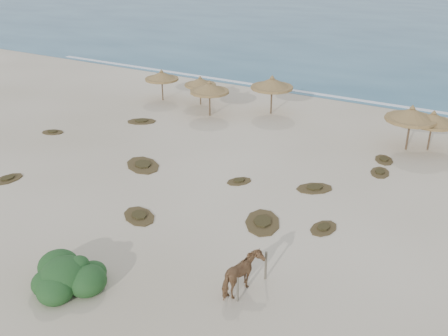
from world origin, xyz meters
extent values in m
plane|color=#F4E4C8|center=(0.00, 0.00, 0.00)|extent=(160.00, 160.00, 0.00)
cube|color=#275675|center=(0.00, 75.00, 0.00)|extent=(200.00, 100.00, 0.01)
cube|color=white|center=(0.00, 26.00, 0.00)|extent=(70.00, 0.60, 0.01)
cylinder|color=brown|center=(-14.29, 17.43, 1.03)|extent=(0.12, 0.12, 2.06)
cylinder|color=#9C7547|center=(-14.29, 17.43, 1.88)|extent=(3.30, 3.30, 0.18)
cone|color=#9C7547|center=(-14.29, 17.43, 2.20)|extent=(3.19, 3.19, 0.73)
cone|color=#9C7547|center=(-14.29, 17.43, 2.65)|extent=(0.35, 0.35, 0.22)
cylinder|color=brown|center=(-10.66, 17.99, 0.94)|extent=(0.11, 0.11, 1.88)
cylinder|color=#9C7547|center=(-10.66, 17.99, 1.72)|extent=(3.53, 3.53, 0.16)
cone|color=#9C7547|center=(-10.66, 17.99, 2.02)|extent=(3.42, 3.42, 0.67)
cone|color=#9C7547|center=(-10.66, 17.99, 2.42)|extent=(0.32, 0.32, 0.20)
cylinder|color=brown|center=(-8.39, 15.81, 1.10)|extent=(0.13, 0.13, 2.20)
cylinder|color=#9C7547|center=(-8.39, 15.81, 2.01)|extent=(3.58, 3.58, 0.19)
cone|color=#9C7547|center=(-8.39, 15.81, 2.35)|extent=(3.46, 3.46, 0.78)
cone|color=#9C7547|center=(-8.39, 15.81, 2.83)|extent=(0.38, 0.38, 0.23)
cylinder|color=brown|center=(-4.35, 18.82, 1.19)|extent=(0.14, 0.14, 2.39)
cylinder|color=#9C7547|center=(-4.35, 18.82, 2.18)|extent=(4.23, 4.23, 0.20)
cone|color=#9C7547|center=(-4.35, 18.82, 2.56)|extent=(4.09, 4.09, 0.85)
cone|color=#9C7547|center=(-4.35, 18.82, 3.07)|extent=(0.41, 0.41, 0.25)
cylinder|color=brown|center=(8.18, 17.14, 1.05)|extent=(0.12, 0.12, 2.11)
cylinder|color=#9C7547|center=(8.18, 17.14, 1.93)|extent=(3.83, 3.83, 0.18)
cone|color=#9C7547|center=(8.18, 17.14, 2.26)|extent=(3.70, 3.70, 0.75)
cone|color=#9C7547|center=(8.18, 17.14, 2.71)|extent=(0.36, 0.36, 0.22)
cylinder|color=brown|center=(6.89, 16.48, 1.18)|extent=(0.14, 0.14, 2.36)
cylinder|color=#9C7547|center=(6.89, 16.48, 2.16)|extent=(4.49, 4.49, 0.20)
cone|color=#9C7547|center=(6.89, 16.48, 2.53)|extent=(4.34, 4.34, 0.84)
cone|color=#9C7547|center=(6.89, 16.48, 3.04)|extent=(0.41, 0.41, 0.25)
imported|color=brown|center=(4.37, -2.45, 0.86)|extent=(1.18, 2.14, 1.72)
cylinder|color=#6A614F|center=(4.80, -1.16, 0.68)|extent=(0.12, 0.12, 1.35)
cylinder|color=#6A614F|center=(4.47, -3.00, 0.56)|extent=(0.11, 0.11, 1.12)
ellipsoid|color=#254E21|center=(-2.07, -5.77, 0.56)|extent=(2.02, 2.02, 1.51)
ellipsoid|color=#254E21|center=(-1.16, -5.47, 0.45)|extent=(1.62, 1.62, 1.21)
ellipsoid|color=#254E21|center=(-2.88, -5.36, 0.50)|extent=(1.72, 1.72, 1.29)
ellipsoid|color=#254E21|center=(-1.87, -6.47, 0.40)|extent=(1.51, 1.51, 1.14)
ellipsoid|color=#254E21|center=(-2.47, -6.27, 0.38)|extent=(1.41, 1.41, 1.06)
ellipsoid|color=#254E21|center=(-1.46, -4.86, 0.35)|extent=(1.21, 1.21, 0.91)
ellipsoid|color=#254E21|center=(-1.77, -5.26, 0.91)|extent=(0.91, 0.91, 0.68)
ellipsoid|color=#254E21|center=(-2.37, -5.67, 0.96)|extent=(0.81, 0.81, 0.61)
camera|label=1|loc=(11.90, -16.89, 13.10)|focal=40.00mm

